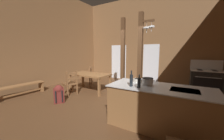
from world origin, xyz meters
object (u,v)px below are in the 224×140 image
object	(u,v)px
bench_along_left_wall	(21,88)
mixing_bowl_on_counter	(138,80)
stove_range	(206,81)
ladderback_chair_by_post	(71,83)
kitchen_island	(159,107)
bottle_short_on_counter	(131,80)
ladderback_chair_near_window	(93,76)
dining_table	(90,76)
bottle_tall_on_counter	(139,82)
stockpot_on_counter	(148,81)
backpack	(59,93)

from	to	relation	value
bench_along_left_wall	mixing_bowl_on_counter	world-z (taller)	mixing_bowl_on_counter
stove_range	ladderback_chair_by_post	world-z (taller)	stove_range
kitchen_island	bottle_short_on_counter	size ratio (longest dim) A/B	6.27
ladderback_chair_near_window	ladderback_chair_by_post	distance (m)	1.61
dining_table	bottle_tall_on_counter	distance (m)	3.24
stockpot_on_counter	mixing_bowl_on_counter	xyz separation A→B (m)	(-0.30, 0.20, -0.04)
kitchen_island	ladderback_chair_by_post	bearing A→B (deg)	171.47
stove_range	mixing_bowl_on_counter	world-z (taller)	stove_range
dining_table	stockpot_on_counter	size ratio (longest dim) A/B	5.34
stove_range	dining_table	xyz separation A→B (m)	(-4.22, -2.26, 0.17)
kitchen_island	stove_range	world-z (taller)	stove_range
ladderback_chair_by_post	stockpot_on_counter	distance (m)	3.22
ladderback_chair_by_post	mixing_bowl_on_counter	size ratio (longest dim) A/B	4.22
ladderback_chair_near_window	bench_along_left_wall	size ratio (longest dim) A/B	0.58
stove_range	bottle_short_on_counter	xyz separation A→B (m)	(-1.62, -3.86, 0.58)
dining_table	mixing_bowl_on_counter	world-z (taller)	mixing_bowl_on_counter
stockpot_on_counter	dining_table	bearing A→B (deg)	155.54
bench_along_left_wall	mixing_bowl_on_counter	size ratio (longest dim) A/B	7.33
mixing_bowl_on_counter	bottle_tall_on_counter	distance (m)	0.56
kitchen_island	stove_range	bearing A→B (deg)	73.34
kitchen_island	bottle_tall_on_counter	distance (m)	0.74
ladderback_chair_near_window	stockpot_on_counter	distance (m)	3.97
stove_range	ladderback_chair_near_window	xyz separation A→B (m)	(-4.67, -1.48, -0.03)
bottle_tall_on_counter	bottle_short_on_counter	bearing A→B (deg)	175.29
bottle_tall_on_counter	bottle_short_on_counter	size ratio (longest dim) A/B	0.81
stockpot_on_counter	bottle_short_on_counter	world-z (taller)	bottle_short_on_counter
ladderback_chair_by_post	bottle_tall_on_counter	bearing A→B (deg)	-14.72
mixing_bowl_on_counter	bottle_short_on_counter	size ratio (longest dim) A/B	0.65
bottle_short_on_counter	backpack	bearing A→B (deg)	179.41
ladderback_chair_by_post	bench_along_left_wall	distance (m)	1.84
stockpot_on_counter	mixing_bowl_on_counter	world-z (taller)	stockpot_on_counter
bench_along_left_wall	backpack	xyz separation A→B (m)	(1.76, 0.35, 0.00)
stove_range	bench_along_left_wall	distance (m)	7.27
bench_along_left_wall	stockpot_on_counter	size ratio (longest dim) A/B	5.18
stove_range	mixing_bowl_on_counter	distance (m)	3.78
ladderback_chair_by_post	bottle_tall_on_counter	world-z (taller)	bottle_tall_on_counter
dining_table	ladderback_chair_by_post	xyz separation A→B (m)	(-0.27, -0.82, -0.20)
stove_range	mixing_bowl_on_counter	size ratio (longest dim) A/B	5.86
dining_table	backpack	size ratio (longest dim) A/B	2.85
stove_range	kitchen_island	bearing A→B (deg)	-106.66
stockpot_on_counter	bottle_short_on_counter	xyz separation A→B (m)	(-0.27, -0.30, 0.06)
dining_table	mixing_bowl_on_counter	bearing A→B (deg)	-23.23
stockpot_on_counter	kitchen_island	bearing A→B (deg)	-4.56
dining_table	ladderback_chair_by_post	bearing A→B (deg)	-108.21
bench_along_left_wall	backpack	size ratio (longest dim) A/B	2.77
backpack	bottle_tall_on_counter	size ratio (longest dim) A/B	2.12
stockpot_on_counter	bottle_tall_on_counter	world-z (taller)	bottle_tall_on_counter
ladderback_chair_by_post	bottle_tall_on_counter	size ratio (longest dim) A/B	3.38
ladderback_chair_near_window	kitchen_island	bearing A→B (deg)	-30.33
bench_along_left_wall	ladderback_chair_by_post	bearing A→B (deg)	37.28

